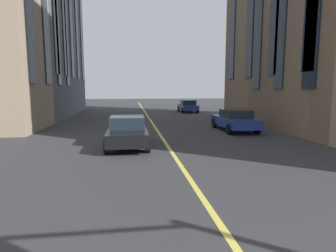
{
  "coord_description": "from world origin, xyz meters",
  "views": [
    {
      "loc": [
        4.14,
        1.73,
        2.66
      ],
      "look_at": [
        14.57,
        0.28,
        1.25
      ],
      "focal_mm": 29.56,
      "sensor_mm": 36.0,
      "label": 1
    }
  ],
  "objects": [
    {
      "name": "car_blue_trailing",
      "position": [
        35.34,
        -4.9,
        0.7
      ],
      "size": [
        3.9,
        1.89,
        1.4
      ],
      "color": "navy",
      "rests_on": "ground_plane"
    },
    {
      "name": "car_blue_far",
      "position": [
        20.93,
        -4.9,
        0.7
      ],
      "size": [
        4.4,
        1.95,
        1.37
      ],
      "color": "navy",
      "rests_on": "ground_plane"
    },
    {
      "name": "car_black_parked_b",
      "position": [
        16.89,
        1.86,
        0.7
      ],
      "size": [
        3.9,
        1.89,
        1.4
      ],
      "color": "black",
      "rests_on": "ground_plane"
    },
    {
      "name": "lane_centre_line",
      "position": [
        20.0,
        0.0,
        0.0
      ],
      "size": [
        80.0,
        0.16,
        0.01
      ],
      "color": "#D8C64C",
      "rests_on": "ground_plane"
    }
  ]
}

